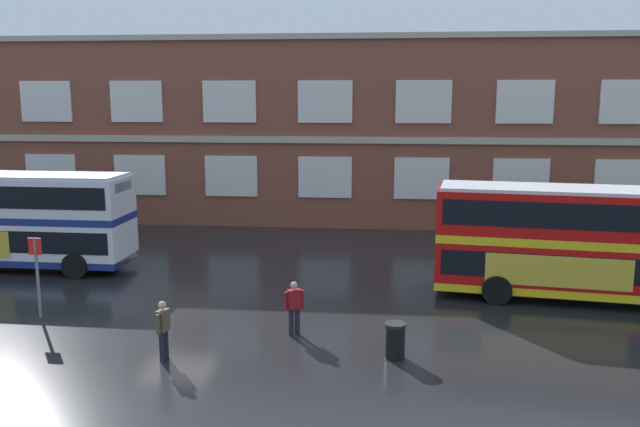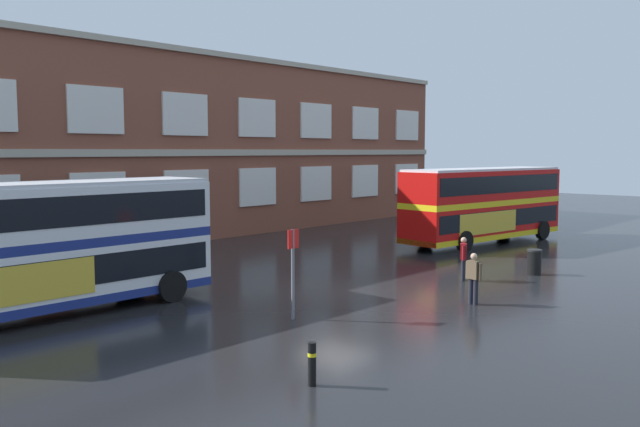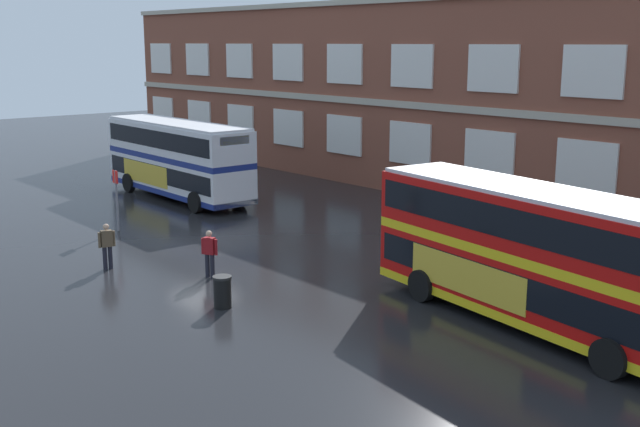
# 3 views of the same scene
# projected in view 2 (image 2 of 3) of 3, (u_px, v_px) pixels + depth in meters

# --- Properties ---
(ground_plane) EXTENTS (120.00, 120.00, 0.00)m
(ground_plane) POSITION_uv_depth(u_px,v_px,m) (295.00, 283.00, 25.44)
(ground_plane) COLOR black
(brick_terminal_building) EXTENTS (57.59, 8.19, 10.52)m
(brick_terminal_building) POSITION_uv_depth(u_px,v_px,m) (56.00, 149.00, 34.61)
(brick_terminal_building) COLOR brown
(brick_terminal_building) RESTS_ON ground
(double_decker_near) EXTENTS (11.05, 3.03, 4.07)m
(double_decker_near) POSITION_uv_depth(u_px,v_px,m) (38.00, 246.00, 20.08)
(double_decker_near) COLOR silver
(double_decker_near) RESTS_ON ground
(double_decker_middle) EXTENTS (11.25, 4.03, 4.07)m
(double_decker_middle) POSITION_uv_depth(u_px,v_px,m) (484.00, 204.00, 36.17)
(double_decker_middle) COLOR red
(double_decker_middle) RESTS_ON ground
(waiting_passenger) EXTENTS (0.61, 0.40, 1.70)m
(waiting_passenger) POSITION_uv_depth(u_px,v_px,m) (463.00, 257.00, 25.74)
(waiting_passenger) COLOR black
(waiting_passenger) RESTS_ON ground
(second_passenger) EXTENTS (0.31, 0.64, 1.70)m
(second_passenger) POSITION_uv_depth(u_px,v_px,m) (474.00, 276.00, 21.75)
(second_passenger) COLOR black
(second_passenger) RESTS_ON ground
(bus_stand_flag) EXTENTS (0.44, 0.10, 2.70)m
(bus_stand_flag) POSITION_uv_depth(u_px,v_px,m) (293.00, 265.00, 19.77)
(bus_stand_flag) COLOR slate
(bus_stand_flag) RESTS_ON ground
(station_litter_bin) EXTENTS (0.60, 0.60, 1.03)m
(station_litter_bin) POSITION_uv_depth(u_px,v_px,m) (534.00, 262.00, 27.06)
(station_litter_bin) COLOR black
(station_litter_bin) RESTS_ON ground
(safety_bollard_east) EXTENTS (0.19, 0.19, 0.95)m
(safety_bollard_east) POSITION_uv_depth(u_px,v_px,m) (312.00, 363.00, 14.25)
(safety_bollard_east) COLOR black
(safety_bollard_east) RESTS_ON ground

